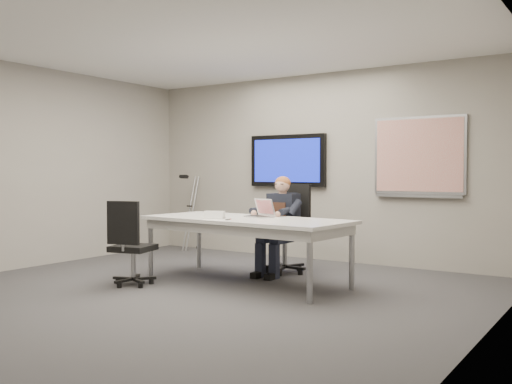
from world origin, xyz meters
The scene contains 15 objects.
floor centered at (0.00, 0.00, 0.00)m, with size 6.00×6.00×0.02m, color #353437.
ceiling centered at (0.00, 0.00, 2.80)m, with size 6.00×6.00×0.02m, color white.
wall_back centered at (0.00, 3.00, 1.40)m, with size 6.00×0.02×2.80m, color gray.
wall_left centered at (-3.00, 0.00, 1.40)m, with size 0.02×6.00×2.80m, color gray.
wall_right centered at (3.00, 0.00, 1.40)m, with size 0.02×6.00×2.80m, color gray.
conference_table centered at (0.15, 0.87, 0.69)m, with size 2.59×1.22×0.78m.
tv_display centered at (-0.50, 2.95, 1.50)m, with size 1.30×0.09×0.80m.
whiteboard centered at (1.55, 2.97, 1.53)m, with size 1.25×0.08×1.10m.
office_chair_far centered at (0.19, 1.77, 0.36)m, with size 0.59×0.59×1.16m.
office_chair_near centered at (-0.87, 0.00, 0.31)m, with size 0.58×0.58×0.99m.
seated_person centered at (0.18, 1.52, 0.51)m, with size 0.40×0.68×1.27m.
crutch centered at (-2.29, 2.75, 0.65)m, with size 0.18×0.43×1.31m, color #95989C, non-canonical shape.
laptop centered at (0.22, 1.09, 0.83)m, with size 0.36×0.37×0.22m.
name_tent centered at (-0.10, 0.59, 0.82)m, with size 0.23×0.07×0.09m, color white, non-canonical shape.
pen centered at (0.13, 0.54, 0.78)m, with size 0.01×0.01×0.13m, color black.
Camera 1 is at (3.99, -4.68, 1.32)m, focal length 40.00 mm.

